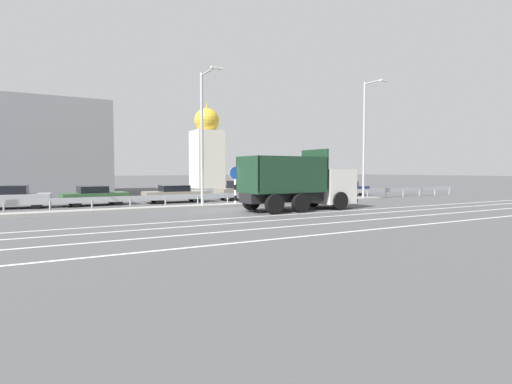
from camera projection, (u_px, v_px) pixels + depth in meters
ground_plane at (233, 209)px, 23.25m from camera, size 320.00×320.00×0.00m
lane_strip_0 at (317, 213)px, 21.33m from camera, size 48.57×0.16×0.01m
lane_strip_1 at (337, 216)px, 19.89m from camera, size 48.57×0.16×0.01m
lane_strip_2 at (366, 220)px, 18.17m from camera, size 48.57×0.16×0.01m
lane_strip_3 at (406, 226)px, 16.20m from camera, size 48.57×0.16×0.01m
median_island at (220, 205)px, 24.82m from camera, size 26.72×1.10×0.18m
median_guardrail at (213, 197)px, 25.79m from camera, size 48.57×0.09×0.78m
dump_truck at (309, 188)px, 23.26m from camera, size 6.99×2.87×3.49m
median_road_sign at (235, 184)px, 25.26m from camera, size 0.85×0.16×2.53m
street_lamp_1 at (203, 132)px, 23.87m from camera, size 0.70×2.55×8.11m
street_lamp_2 at (366, 135)px, 29.99m from camera, size 0.71×2.00×8.90m
parked_car_1 at (14, 197)px, 23.73m from camera, size 3.99×2.19×1.37m
parked_car_2 at (94, 195)px, 25.84m from camera, size 4.17×2.21×1.25m
parked_car_3 at (176, 193)px, 28.23m from camera, size 4.56×1.98×1.23m
parked_car_4 at (243, 190)px, 30.87m from camera, size 4.33×2.07×1.48m
parked_car_5 at (293, 189)px, 33.68m from camera, size 4.64×2.30×1.30m
parked_car_6 at (343, 188)px, 35.88m from camera, size 4.75×1.96×1.28m
background_building_0 at (26, 152)px, 36.26m from camera, size 12.65×15.81×7.95m
church_tower at (207, 149)px, 51.72m from camera, size 3.60×3.60×11.18m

